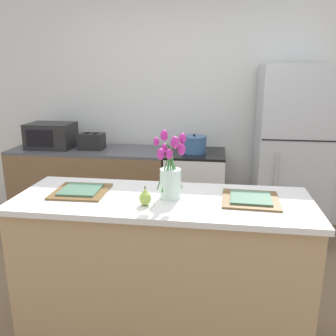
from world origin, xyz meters
The scene contains 13 objects.
ground_plane centered at (0.00, 0.00, 0.00)m, with size 10.00×10.00×0.00m, color brown.
back_wall centered at (0.00, 2.00, 1.35)m, with size 5.20×0.08×2.70m.
kitchen_island centered at (0.00, 0.00, 0.48)m, with size 1.80×0.66×0.95m.
back_counter centered at (-1.06, 1.60, 0.44)m, with size 1.68×0.60×0.88m.
stove_range centered at (0.10, 1.60, 0.44)m, with size 0.60×0.61×0.88m.
refrigerator centered at (1.05, 1.60, 0.88)m, with size 0.68×0.67×1.76m.
flower_vase centered at (0.05, 0.01, 1.10)m, with size 0.18×0.18×0.40m.
pear_figurine centered at (-0.08, -0.13, 1.00)m, with size 0.07×0.07×0.11m.
plate_setting_left centered at (-0.53, 0.03, 0.96)m, with size 0.34×0.34×0.02m.
plate_setting_right centered at (0.53, 0.03, 0.96)m, with size 0.34×0.34×0.02m.
toaster centered at (-1.02, 1.59, 0.97)m, with size 0.28×0.18×0.17m.
cooking_pot centered at (0.08, 1.59, 0.97)m, with size 0.26×0.26×0.19m.
microwave centered at (-1.48, 1.60, 1.02)m, with size 0.48×0.37×0.27m.
Camera 1 is at (0.32, -2.00, 1.70)m, focal length 38.00 mm.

